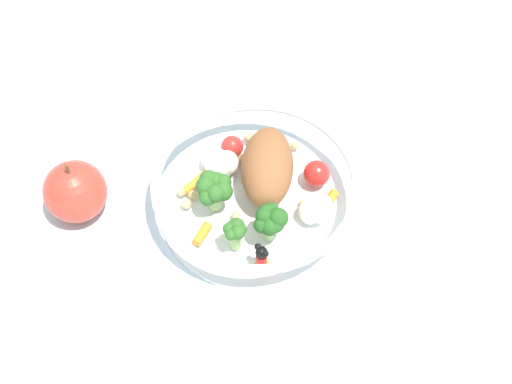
{
  "coord_description": "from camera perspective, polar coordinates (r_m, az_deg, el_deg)",
  "views": [
    {
      "loc": [
        -0.33,
        0.29,
        0.66
      ],
      "look_at": [
        0.02,
        0.01,
        0.03
      ],
      "focal_mm": 51.87,
      "sensor_mm": 36.0,
      "label": 1
    }
  ],
  "objects": [
    {
      "name": "folded_napkin",
      "position": [
        0.87,
        16.57,
        2.72
      ],
      "size": [
        0.11,
        0.12,
        0.01
      ],
      "primitive_type": "cube",
      "rotation": [
        0.0,
        0.0,
        -0.07
      ],
      "color": "white",
      "rests_on": "ground_plane"
    },
    {
      "name": "food_container",
      "position": [
        0.77,
        0.05,
        0.47
      ],
      "size": [
        0.22,
        0.22,
        0.07
      ],
      "color": "white",
      "rests_on": "ground_plane"
    },
    {
      "name": "ground_plane",
      "position": [
        0.79,
        1.45,
        -1.66
      ],
      "size": [
        2.4,
        2.4,
        0.0
      ],
      "primitive_type": "plane",
      "color": "silver"
    },
    {
      "name": "loose_apple",
      "position": [
        0.79,
        -13.77,
        0.03
      ],
      "size": [
        0.07,
        0.07,
        0.08
      ],
      "color": "#BC3828",
      "rests_on": "ground_plane"
    }
  ]
}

